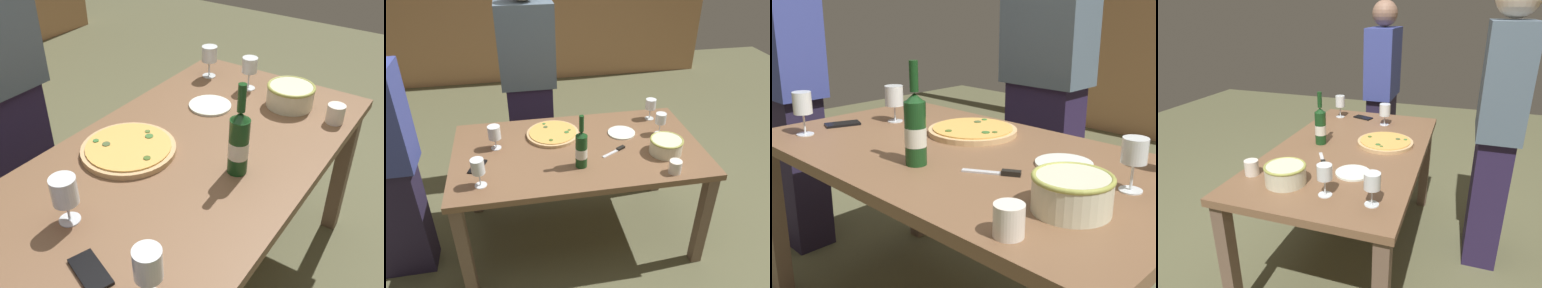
% 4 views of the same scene
% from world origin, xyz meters
% --- Properties ---
extents(ground_plane, '(8.00, 8.00, 0.00)m').
position_xyz_m(ground_plane, '(0.00, 0.00, 0.00)').
color(ground_plane, '#616141').
extents(dining_table, '(1.60, 0.90, 0.75)m').
position_xyz_m(dining_table, '(0.00, 0.00, 0.66)').
color(dining_table, brown).
rests_on(dining_table, ground).
extents(pizza, '(0.36, 0.36, 0.03)m').
position_xyz_m(pizza, '(-0.14, 0.19, 0.76)').
color(pizza, tan).
rests_on(pizza, dining_table).
extents(serving_bowl, '(0.21, 0.21, 0.10)m').
position_xyz_m(serving_bowl, '(0.53, -0.16, 0.80)').
color(serving_bowl, beige).
rests_on(serving_bowl, dining_table).
extents(wine_bottle, '(0.07, 0.07, 0.34)m').
position_xyz_m(wine_bottle, '(-0.02, -0.20, 0.87)').
color(wine_bottle, '#16411A').
rests_on(wine_bottle, dining_table).
extents(wine_glass_near_pizza, '(0.07, 0.07, 0.17)m').
position_xyz_m(wine_glass_near_pizza, '(-0.60, -0.29, 0.87)').
color(wine_glass_near_pizza, white).
rests_on(wine_glass_near_pizza, dining_table).
extents(wine_glass_by_bottle, '(0.08, 0.08, 0.16)m').
position_xyz_m(wine_glass_by_bottle, '(-0.52, 0.09, 0.86)').
color(wine_glass_by_bottle, white).
rests_on(wine_glass_by_bottle, dining_table).
extents(wine_glass_far_left, '(0.08, 0.08, 0.16)m').
position_xyz_m(wine_glass_far_left, '(0.59, 0.30, 0.86)').
color(wine_glass_far_left, white).
rests_on(wine_glass_far_left, dining_table).
extents(wine_glass_far_right, '(0.07, 0.07, 0.16)m').
position_xyz_m(wine_glass_far_right, '(0.58, 0.08, 0.86)').
color(wine_glass_far_right, white).
rests_on(wine_glass_far_right, dining_table).
extents(cup_amber, '(0.07, 0.07, 0.08)m').
position_xyz_m(cup_amber, '(0.51, -0.37, 0.79)').
color(cup_amber, white).
rests_on(cup_amber, dining_table).
extents(side_plate, '(0.19, 0.19, 0.01)m').
position_xyz_m(side_plate, '(0.33, 0.13, 0.76)').
color(side_plate, white).
rests_on(side_plate, dining_table).
extents(cell_phone, '(0.11, 0.16, 0.01)m').
position_xyz_m(cell_phone, '(-0.63, -0.10, 0.76)').
color(cell_phone, black).
rests_on(cell_phone, dining_table).
extents(pizza_knife, '(0.17, 0.11, 0.02)m').
position_xyz_m(pizza_knife, '(0.24, -0.08, 0.76)').
color(pizza_knife, silver).
rests_on(pizza_knife, dining_table).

